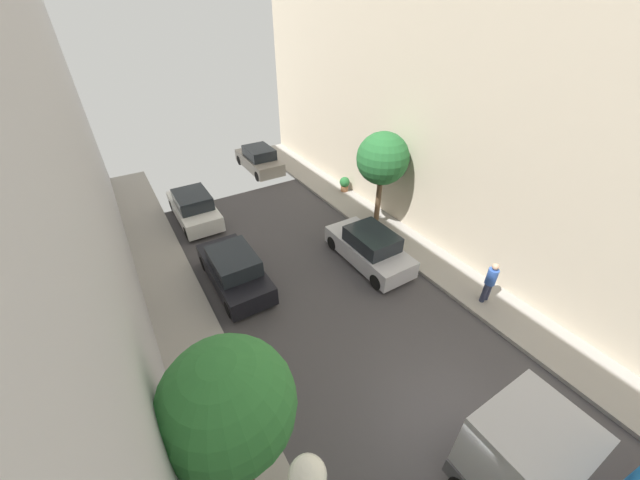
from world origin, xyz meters
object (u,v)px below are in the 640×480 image
(street_tree_1, at_px, (383,159))
(potted_plant_1, at_px, (345,183))
(parked_car_right_2, at_px, (259,160))
(street_tree_2, at_px, (228,406))
(parked_car_left_3, at_px, (194,208))
(parked_car_right_1, at_px, (369,248))
(parked_car_left_2, at_px, (234,270))
(pedestrian, at_px, (490,281))

(street_tree_1, distance_m, potted_plant_1, 4.86)
(parked_car_right_2, relative_size, street_tree_2, 0.89)
(parked_car_right_2, xyz_separation_m, street_tree_1, (2.10, -9.52, 2.83))
(parked_car_left_3, bearing_deg, parked_car_right_2, 37.63)
(parked_car_left_3, distance_m, parked_car_right_1, 9.17)
(parked_car_left_2, bearing_deg, pedestrian, -38.17)
(parked_car_right_1, bearing_deg, parked_car_left_3, 126.10)
(parked_car_right_1, height_order, parked_car_right_2, same)
(parked_car_right_1, bearing_deg, parked_car_left_2, 163.27)
(street_tree_1, bearing_deg, parked_car_left_2, -176.71)
(parked_car_left_2, distance_m, street_tree_1, 8.02)
(pedestrian, xyz_separation_m, street_tree_1, (0.00, 6.32, 2.47))
(parked_car_left_3, xyz_separation_m, street_tree_2, (-2.28, -12.79, 2.91))
(parked_car_left_3, distance_m, parked_car_right_2, 6.82)
(parked_car_left_2, bearing_deg, potted_plant_1, 27.20)
(parked_car_right_2, bearing_deg, street_tree_2, -114.38)
(street_tree_1, bearing_deg, street_tree_2, -142.75)
(pedestrian, bearing_deg, street_tree_1, 89.99)
(pedestrian, xyz_separation_m, street_tree_2, (-9.78, -1.11, 2.56))
(parked_car_right_1, height_order, street_tree_2, street_tree_2)
(pedestrian, xyz_separation_m, potted_plant_1, (0.76, 10.13, -0.46))
(pedestrian, distance_m, street_tree_1, 6.79)
(parked_car_left_2, xyz_separation_m, parked_car_right_1, (5.40, -1.62, 0.00))
(pedestrian, bearing_deg, parked_car_right_2, 97.53)
(parked_car_left_2, bearing_deg, street_tree_2, -108.06)
(parked_car_left_2, height_order, parked_car_right_1, same)
(street_tree_1, xyz_separation_m, potted_plant_1, (0.76, 3.81, -2.93))
(parked_car_right_1, bearing_deg, potted_plant_1, 64.07)
(parked_car_left_3, height_order, pedestrian, pedestrian)
(parked_car_left_2, height_order, parked_car_left_3, same)
(parked_car_left_3, distance_m, potted_plant_1, 8.40)
(parked_car_right_2, distance_m, street_tree_1, 10.15)
(parked_car_right_2, bearing_deg, street_tree_1, -77.58)
(parked_car_left_2, distance_m, parked_car_left_3, 5.78)
(parked_car_left_2, height_order, pedestrian, pedestrian)
(street_tree_1, bearing_deg, parked_car_left_3, 144.47)
(parked_car_left_3, bearing_deg, street_tree_2, -100.13)
(potted_plant_1, bearing_deg, parked_car_left_3, 169.41)
(parked_car_right_1, relative_size, pedestrian, 2.44)
(potted_plant_1, bearing_deg, street_tree_1, -101.22)
(parked_car_left_3, bearing_deg, parked_car_left_2, -90.00)
(street_tree_1, xyz_separation_m, street_tree_2, (-9.78, -7.44, 0.08))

